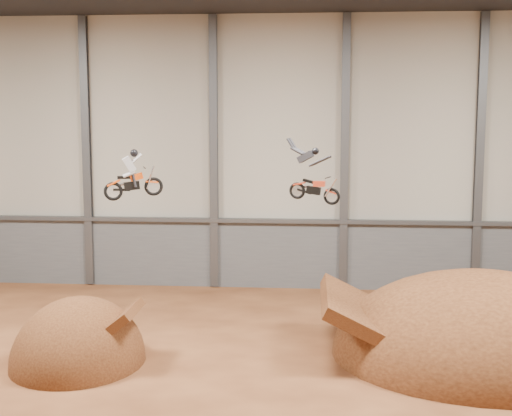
{
  "coord_description": "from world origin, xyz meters",
  "views": [
    {
      "loc": [
        1.76,
        -21.43,
        9.05
      ],
      "look_at": [
        -0.29,
        4.0,
        5.65
      ],
      "focal_mm": 50.0,
      "sensor_mm": 36.0,
      "label": 1
    }
  ],
  "objects": [
    {
      "name": "steel_column_2",
      "position": [
        -3.33,
        14.8,
        7.0
      ],
      "size": [
        0.4,
        0.36,
        13.9
      ],
      "primitive_type": "cube",
      "color": "#47494F",
      "rests_on": "ground"
    },
    {
      "name": "steel_column_4",
      "position": [
        10.0,
        14.8,
        7.0
      ],
      "size": [
        0.4,
        0.36,
        13.9
      ],
      "primitive_type": "cube",
      "color": "#47494F",
      "rests_on": "ground"
    },
    {
      "name": "back_wall",
      "position": [
        0.0,
        15.0,
        7.0
      ],
      "size": [
        40.0,
        0.1,
        14.0
      ],
      "primitive_type": "cube",
      "color": "#ACA799",
      "rests_on": "ground"
    },
    {
      "name": "steel_column_3",
      "position": [
        3.33,
        14.8,
        7.0
      ],
      "size": [
        0.4,
        0.36,
        13.9
      ],
      "primitive_type": "cube",
      "color": "#47494F",
      "rests_on": "ground"
    },
    {
      "name": "fmx_rider_b",
      "position": [
        1.77,
        3.15,
        7.05
      ],
      "size": [
        2.74,
        1.46,
        2.35
      ],
      "primitive_type": null,
      "rotation": [
        0.0,
        0.12,
        -0.3
      ],
      "color": "red"
    },
    {
      "name": "takeoff_ramp",
      "position": [
        -6.72,
        3.04,
        0.0
      ],
      "size": [
        4.81,
        5.55,
        4.81
      ],
      "primitive_type": "ellipsoid",
      "color": "#3E1F0F",
      "rests_on": "ground"
    },
    {
      "name": "landing_ramp",
      "position": [
        8.09,
        4.86,
        0.0
      ],
      "size": [
        11.1,
        9.82,
        6.4
      ],
      "primitive_type": "ellipsoid",
      "color": "#3E1F0F",
      "rests_on": "ground"
    },
    {
      "name": "fmx_rider_a",
      "position": [
        -5.01,
        5.01,
        6.85
      ],
      "size": [
        2.54,
        1.55,
        2.21
      ],
      "primitive_type": null,
      "rotation": [
        0.0,
        -0.1,
        0.32
      ],
      "color": "#F04F0F"
    },
    {
      "name": "lower_band_back",
      "position": [
        0.0,
        14.9,
        1.75
      ],
      "size": [
        39.8,
        0.18,
        3.5
      ],
      "primitive_type": "cube",
      "color": "#55585D",
      "rests_on": "ground"
    },
    {
      "name": "steel_column_1",
      "position": [
        -10.0,
        14.8,
        7.0
      ],
      "size": [
        0.4,
        0.36,
        13.9
      ],
      "primitive_type": "cube",
      "color": "#47494F",
      "rests_on": "ground"
    },
    {
      "name": "floor",
      "position": [
        0.0,
        0.0,
        0.0
      ],
      "size": [
        40.0,
        40.0,
        0.0
      ],
      "primitive_type": "plane",
      "color": "#532A16",
      "rests_on": "ground"
    },
    {
      "name": "steel_rail",
      "position": [
        0.0,
        14.75,
        3.55
      ],
      "size": [
        39.8,
        0.35,
        0.2
      ],
      "primitive_type": "cube",
      "color": "#47494F",
      "rests_on": "lower_band_back"
    }
  ]
}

